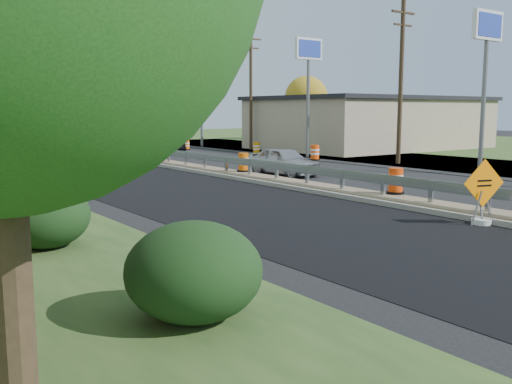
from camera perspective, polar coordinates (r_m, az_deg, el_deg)
ground at (r=20.36m, az=12.55°, el=-0.93°), size 140.00×140.00×0.00m
milled_overlay at (r=25.81m, az=-11.22°, el=1.01°), size 7.20×120.00×0.01m
median at (r=26.27m, az=-0.62°, el=1.52°), size 1.60×55.00×0.23m
guardrail at (r=27.02m, az=-1.85°, el=3.02°), size 0.10×46.15×0.72m
retail_building_near at (r=49.11m, az=11.38°, el=6.84°), size 18.50×12.50×4.27m
pylon_sign_south at (r=30.53m, az=22.08°, el=13.83°), size 2.20×0.30×7.90m
pylon_sign_mid at (r=39.04m, az=5.27°, el=13.02°), size 2.20×0.30×7.90m
pylon_sign_north at (r=50.39m, az=-5.52°, el=11.91°), size 2.20×0.30×7.90m
utility_pole_smid at (r=34.75m, az=14.29°, el=10.86°), size 1.90×0.26×9.40m
utility_pole_nmid at (r=45.83m, az=-0.52°, el=10.39°), size 1.90×0.26×9.40m
utility_pole_north at (r=58.68m, az=-9.19°, el=9.80°), size 1.90×0.26×9.40m
hedge_south at (r=8.69m, az=-6.24°, el=-7.83°), size 2.09×2.09×1.52m
hedge_mid at (r=13.95m, az=-20.45°, el=-2.21°), size 2.09×2.09×1.52m
hedge_north at (r=19.84m, az=-23.78°, el=0.56°), size 2.09×2.09×1.52m
tree_far_yellow at (r=62.67m, az=5.04°, el=9.40°), size 4.62×4.62×6.86m
caution_sign at (r=16.98m, az=21.70°, el=-1.51°), size 1.28×0.55×1.83m
barrel_median_near at (r=20.63m, az=13.79°, el=1.03°), size 0.62×0.62×0.91m
barrel_median_mid at (r=27.39m, az=-1.27°, el=2.95°), size 0.61×0.61×0.90m
barrel_median_far at (r=33.75m, az=-9.67°, el=3.83°), size 0.62×0.62×0.92m
barrel_shoulder_near at (r=36.48m, az=5.90°, el=3.90°), size 0.67×0.67×0.98m
barrel_shoulder_mid at (r=41.37m, az=0.05°, el=4.38°), size 0.60×0.60×0.88m
barrel_shoulder_far at (r=46.46m, az=-6.94°, el=4.68°), size 0.54×0.54×0.79m
car_silver at (r=28.02m, az=2.80°, el=3.12°), size 1.96×4.18×1.38m
car_dark_mid at (r=42.68m, az=-9.43°, el=4.79°), size 1.77×4.47×1.45m
car_dark_far at (r=50.52m, az=-14.97°, el=5.06°), size 1.84×4.53×1.31m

